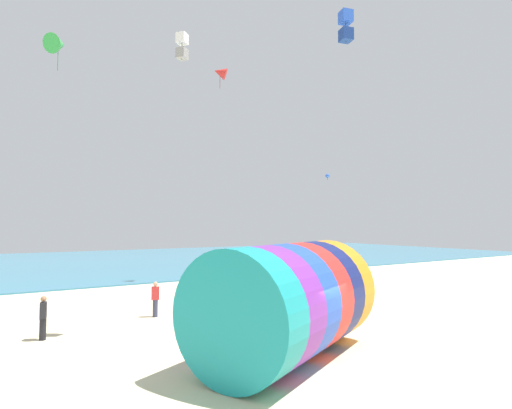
# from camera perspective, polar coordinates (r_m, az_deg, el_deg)

# --- Properties ---
(ground_plane) EXTENTS (120.00, 120.00, 0.00)m
(ground_plane) POSITION_cam_1_polar(r_m,az_deg,el_deg) (13.32, 7.73, -22.00)
(ground_plane) COLOR beige
(sea) EXTENTS (120.00, 40.00, 0.10)m
(sea) POSITION_cam_1_polar(r_m,az_deg,el_deg) (50.21, -22.65, -7.61)
(sea) COLOR teal
(sea) RESTS_ON ground
(giant_inflatable_tube) EXTENTS (7.74, 6.29, 3.74)m
(giant_inflatable_tube) POSITION_cam_1_polar(r_m,az_deg,el_deg) (13.56, 4.63, -13.49)
(giant_inflatable_tube) COLOR teal
(giant_inflatable_tube) RESTS_ON ground
(kite_handler) EXTENTS (0.40, 0.42, 1.68)m
(kite_handler) POSITION_cam_1_polar(r_m,az_deg,el_deg) (18.25, 9.74, -13.94)
(kite_handler) COLOR #383D56
(kite_handler) RESTS_ON ground
(kite_red_delta) EXTENTS (1.47, 1.37, 1.85)m
(kite_red_delta) POSITION_cam_1_polar(r_m,az_deg,el_deg) (32.78, -5.17, 18.27)
(kite_red_delta) COLOR red
(kite_green_delta) EXTENTS (1.91, 1.92, 2.39)m
(kite_green_delta) POSITION_cam_1_polar(r_m,az_deg,el_deg) (28.86, -26.41, 19.82)
(kite_green_delta) COLOR green
(kite_blue_box) EXTENTS (0.66, 0.66, 1.56)m
(kite_blue_box) POSITION_cam_1_polar(r_m,az_deg,el_deg) (21.31, 12.72, 23.60)
(kite_blue_box) COLOR blue
(kite_white_box) EXTENTS (0.56, 0.56, 1.13)m
(kite_white_box) POSITION_cam_1_polar(r_m,az_deg,el_deg) (17.89, -10.52, 21.35)
(kite_white_box) COLOR white
(kite_blue_parafoil) EXTENTS (0.81, 0.86, 0.45)m
(kite_blue_parafoil) POSITION_cam_1_polar(r_m,az_deg,el_deg) (27.75, 10.19, 4.05)
(kite_blue_parafoil) COLOR blue
(bystander_near_water) EXTENTS (0.28, 0.39, 1.66)m
(bystander_near_water) POSITION_cam_1_polar(r_m,az_deg,el_deg) (17.68, -28.13, -14.05)
(bystander_near_water) COLOR black
(bystander_near_water) RESTS_ON ground
(bystander_mid_beach) EXTENTS (0.36, 0.24, 1.56)m
(bystander_mid_beach) POSITION_cam_1_polar(r_m,az_deg,el_deg) (27.52, 0.72, -10.37)
(bystander_mid_beach) COLOR #726651
(bystander_mid_beach) RESTS_ON ground
(bystander_far_left) EXTENTS (0.41, 0.33, 1.66)m
(bystander_far_left) POSITION_cam_1_polar(r_m,az_deg,el_deg) (20.02, -14.19, -12.95)
(bystander_far_left) COLOR #383D56
(bystander_far_left) RESTS_ON ground
(cooler_box) EXTENTS (0.62, 0.55, 0.36)m
(cooler_box) POSITION_cam_1_polar(r_m,az_deg,el_deg) (18.01, 10.46, -16.28)
(cooler_box) COLOR #2659B2
(cooler_box) RESTS_ON ground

